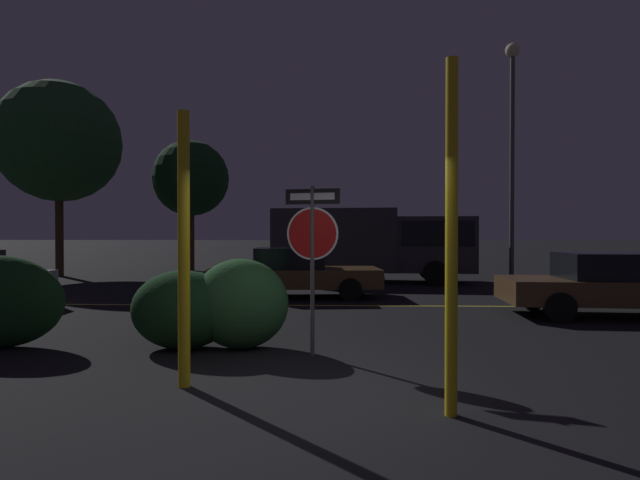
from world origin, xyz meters
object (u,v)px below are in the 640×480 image
yellow_pole_right (452,237)px  hedge_bush_2 (241,304)px  passing_car_3 (612,285)px  tree_1 (59,142)px  street_lamp (512,125)px  yellow_pole_left (184,249)px  hedge_bush_1 (183,310)px  stop_sign (312,237)px  passing_car_2 (293,272)px  delivery_truck (376,241)px  tree_0 (191,179)px

yellow_pole_right → hedge_bush_2: yellow_pole_right is taller
passing_car_3 → tree_1: bearing=-114.9°
hedge_bush_2 → street_lamp: bearing=52.8°
yellow_pole_left → street_lamp: street_lamp is taller
hedge_bush_1 → hedge_bush_2: size_ratio=1.07×
stop_sign → passing_car_3: size_ratio=0.52×
passing_car_2 → stop_sign: bearing=2.6°
yellow_pole_right → street_lamp: (4.98, 12.68, 3.81)m
yellow_pole_right → passing_car_2: 9.29m
passing_car_2 → delivery_truck: size_ratio=0.67×
delivery_truck → passing_car_3: bearing=35.2°
stop_sign → yellow_pole_right: size_ratio=0.71×
delivery_truck → tree_0: bearing=-117.2°
passing_car_2 → tree_0: bearing=-154.2°
tree_0 → passing_car_3: bearing=-45.1°
yellow_pole_left → yellow_pole_right: 2.98m
stop_sign → hedge_bush_1: stop_sign is taller
passing_car_2 → passing_car_3: bearing=61.9°
hedge_bush_1 → hedge_bush_2: (0.87, 0.06, 0.09)m
yellow_pole_left → yellow_pole_right: size_ratio=0.92×
yellow_pole_left → delivery_truck: bearing=75.8°
tree_1 → stop_sign: bearing=-49.7°
stop_sign → delivery_truck: (1.78, 11.09, -0.23)m
delivery_truck → passing_car_2: bearing=-25.5°
delivery_truck → tree_1: (-12.93, 2.04, 4.07)m
street_lamp → stop_sign: bearing=-121.9°
yellow_pole_right → passing_car_3: 7.63m
passing_car_2 → hedge_bush_1: bearing=-15.1°
yellow_pole_left → tree_1: bearing=123.6°
hedge_bush_1 → tree_0: bearing=106.0°
stop_sign → passing_car_2: (-0.85, 6.60, -1.04)m
passing_car_3 → yellow_pole_right: bearing=-34.7°
passing_car_2 → street_lamp: size_ratio=0.59×
yellow_pole_left → street_lamp: (7.84, 11.86, 3.95)m
yellow_pole_right → yellow_pole_left: bearing=164.1°
street_lamp → tree_0: (-13.02, 6.00, -1.15)m
yellow_pole_left → yellow_pole_right: bearing=-15.9°
stop_sign → passing_car_2: size_ratio=0.50×
stop_sign → delivery_truck: 11.23m
stop_sign → tree_0: size_ratio=0.40×
passing_car_2 → tree_1: (-10.29, 6.52, 4.88)m
yellow_pole_right → delivery_truck: size_ratio=0.47×
yellow_pole_left → passing_car_3: yellow_pole_left is taller
passing_car_3 → stop_sign: bearing=-56.1°
hedge_bush_2 → passing_car_2: hedge_bush_2 is taller
yellow_pole_left → delivery_truck: yellow_pole_left is taller
hedge_bush_2 → passing_car_3: (7.30, 3.17, -0.01)m
hedge_bush_2 → passing_car_3: bearing=23.5°
stop_sign → tree_1: 17.64m
passing_car_2 → passing_car_3: 7.65m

